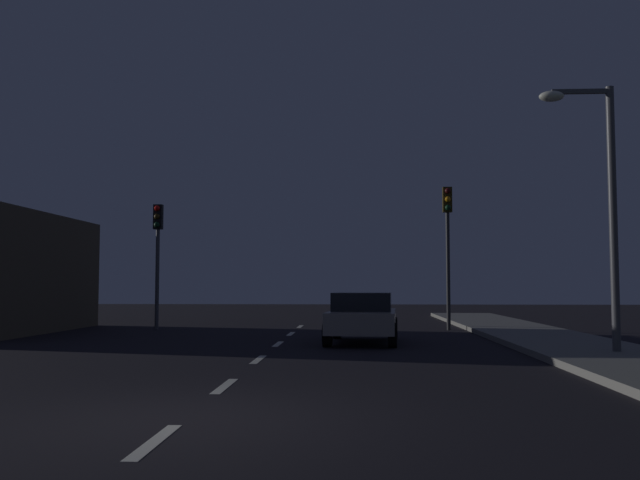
{
  "coord_description": "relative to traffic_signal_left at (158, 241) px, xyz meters",
  "views": [
    {
      "loc": [
        2.04,
        -8.17,
        1.61
      ],
      "look_at": [
        0.85,
        15.98,
        3.2
      ],
      "focal_mm": 38.07,
      "sensor_mm": 36.0,
      "label": 1
    }
  ],
  "objects": [
    {
      "name": "lane_stripe_fourth",
      "position": [
        5.05,
        -5.83,
        -3.18
      ],
      "size": [
        0.16,
        1.6,
        0.01
      ],
      "primitive_type": "cube",
      "color": "silver",
      "rests_on": "ground_plane"
    },
    {
      "name": "lane_stripe_nearest",
      "position": [
        5.05,
        -17.23,
        -3.18
      ],
      "size": [
        0.16,
        1.6,
        0.01
      ],
      "primitive_type": "cube",
      "color": "silver",
      "rests_on": "ground_plane"
    },
    {
      "name": "lane_stripe_sixth",
      "position": [
        5.05,
        1.77,
        -3.18
      ],
      "size": [
        0.16,
        1.6,
        0.01
      ],
      "primitive_type": "cube",
      "color": "silver",
      "rests_on": "ground_plane"
    },
    {
      "name": "traffic_signal_right",
      "position": [
        10.45,
        0.0,
        0.37
      ],
      "size": [
        0.32,
        0.38,
        5.08
      ],
      "color": "#2D2D30",
      "rests_on": "ground_plane"
    },
    {
      "name": "car_stopped_ahead",
      "position": [
        7.34,
        -5.36,
        -2.47
      ],
      "size": [
        2.12,
        3.95,
        1.39
      ],
      "color": "gray",
      "rests_on": "ground_plane"
    },
    {
      "name": "ground_plane",
      "position": [
        5.05,
        -9.03,
        -3.18
      ],
      "size": [
        80.0,
        80.0,
        0.0
      ],
      "primitive_type": "plane",
      "color": "black"
    },
    {
      "name": "traffic_signal_left",
      "position": [
        0.0,
        0.0,
        0.0
      ],
      "size": [
        0.32,
        0.38,
        4.51
      ],
      "color": "#4C4C51",
      "rests_on": "ground_plane"
    },
    {
      "name": "street_lamp_right",
      "position": [
        12.58,
        -8.95,
        0.52
      ],
      "size": [
        1.65,
        0.36,
        6.04
      ],
      "color": "#4C4C51",
      "rests_on": "ground_plane"
    },
    {
      "name": "lane_stripe_second",
      "position": [
        5.05,
        -13.43,
        -3.18
      ],
      "size": [
        0.16,
        1.6,
        0.01
      ],
      "primitive_type": "cube",
      "color": "silver",
      "rests_on": "ground_plane"
    },
    {
      "name": "lane_stripe_third",
      "position": [
        5.05,
        -9.63,
        -3.18
      ],
      "size": [
        0.16,
        1.6,
        0.01
      ],
      "primitive_type": "cube",
      "color": "silver",
      "rests_on": "ground_plane"
    },
    {
      "name": "lane_stripe_fifth",
      "position": [
        5.05,
        -2.03,
        -3.18
      ],
      "size": [
        0.16,
        1.6,
        0.01
      ],
      "primitive_type": "cube",
      "color": "silver",
      "rests_on": "ground_plane"
    },
    {
      "name": "sidewalk_curb_right",
      "position": [
        12.55,
        -9.03,
        -3.11
      ],
      "size": [
        3.0,
        40.0,
        0.15
      ],
      "primitive_type": "cube",
      "color": "gray",
      "rests_on": "ground_plane"
    }
  ]
}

